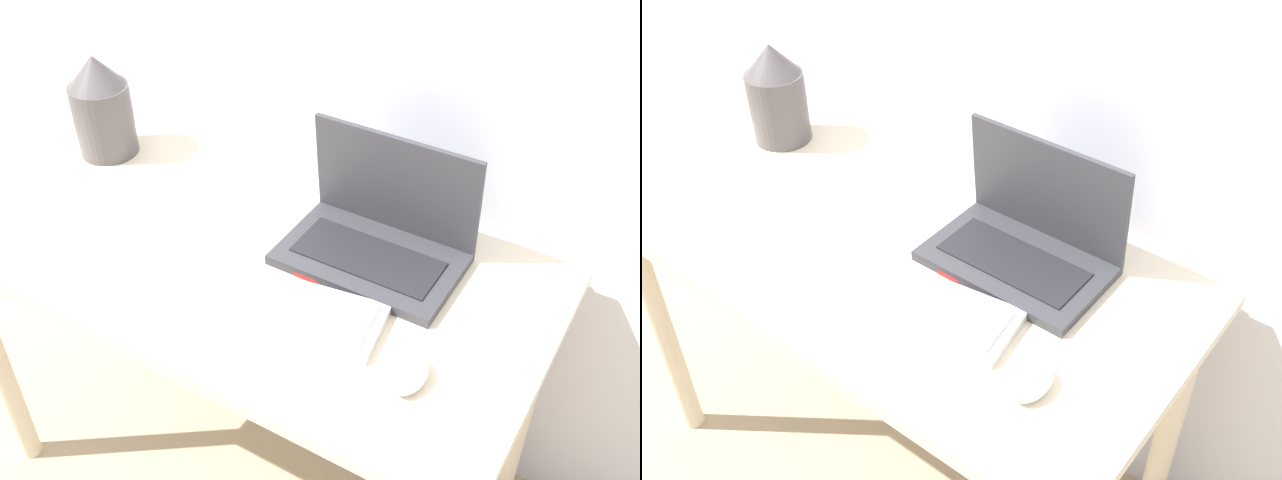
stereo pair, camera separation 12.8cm
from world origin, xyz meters
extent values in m
cube|color=beige|center=(0.00, 0.29, 0.71)|extent=(1.19, 0.59, 0.03)
cylinder|color=beige|center=(-0.54, 0.06, 0.35)|extent=(0.05, 0.05, 0.70)
cylinder|color=beige|center=(-0.54, 0.53, 0.35)|extent=(0.05, 0.05, 0.70)
cylinder|color=beige|center=(0.54, 0.53, 0.35)|extent=(0.05, 0.05, 0.70)
cube|color=#333338|center=(0.23, 0.39, 0.74)|extent=(0.33, 0.21, 0.02)
cube|color=black|center=(0.23, 0.38, 0.75)|extent=(0.27, 0.11, 0.00)
cube|color=#333338|center=(0.23, 0.48, 0.85)|extent=(0.33, 0.03, 0.21)
cube|color=#0F1938|center=(0.23, 0.50, 0.85)|extent=(0.29, 0.02, 0.18)
cube|color=silver|center=(0.13, 0.20, 0.74)|extent=(0.43, 0.19, 0.02)
cube|color=#B2B2B2|center=(0.13, 0.20, 0.75)|extent=(0.39, 0.16, 0.00)
ellipsoid|color=white|center=(0.42, 0.17, 0.74)|extent=(0.05, 0.09, 0.03)
cylinder|color=#514C4C|center=(-0.46, 0.44, 0.81)|extent=(0.13, 0.13, 0.16)
cone|color=#514C4C|center=(-0.46, 0.44, 0.92)|extent=(0.12, 0.12, 0.07)
cube|color=red|center=(0.15, 0.31, 0.73)|extent=(0.05, 0.05, 0.01)
camera|label=1|loc=(0.69, -0.56, 1.63)|focal=42.00mm
camera|label=2|loc=(0.80, -0.49, 1.63)|focal=42.00mm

